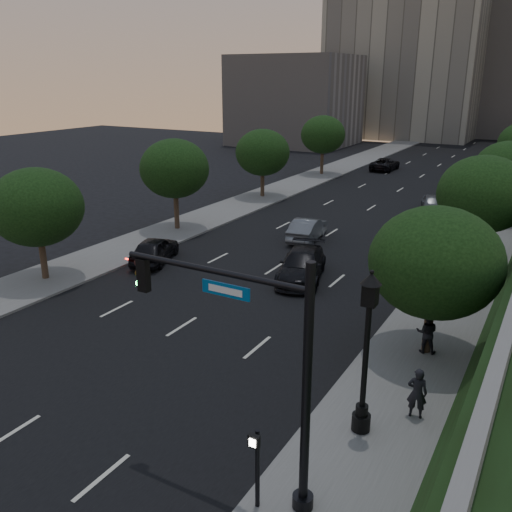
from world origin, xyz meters
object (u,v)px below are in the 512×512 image
Objects in this scene: sedan_near_left at (155,250)px; pedestrian_a at (417,393)px; pedestrian_b at (427,332)px; street_lamp at (365,361)px; sedan_mid_left at (307,229)px; traffic_signal_mast at (267,379)px; sedan_far_left at (385,164)px; sedan_far_right at (432,204)px; pedestrian_c at (463,291)px; sedan_near_right at (302,265)px.

pedestrian_a reaches higher than sedan_near_left.
street_lamp is at bearing 72.72° from pedestrian_b.
sedan_mid_left is 2.69× the size of pedestrian_b.
traffic_signal_mast is 55.77m from sedan_far_left.
sedan_mid_left is (6.17, 8.99, -0.01)m from sedan_near_left.
traffic_signal_mast is at bearing 118.84° from sedan_near_left.
sedan_mid_left is at bearing -143.84° from sedan_near_left.
sedan_far_right is at bearing 118.37° from sedan_far_left.
pedestrian_a is at bearing 80.20° from pedestrian_c.
sedan_far_right is 2.31× the size of pedestrian_b.
pedestrian_a is (11.90, -17.28, 0.26)m from sedan_mid_left.
pedestrian_b is 5.42m from pedestrian_c.
sedan_far_right is at bearing 95.81° from traffic_signal_mast.
pedestrian_b is at bearing -50.15° from sedan_near_right.
sedan_near_right is 3.21× the size of pedestrian_b.
sedan_far_right is at bearing -121.74° from sedan_mid_left.
sedan_near_left is 0.83× the size of sedan_near_right.
sedan_mid_left is (-9.26, 22.76, -2.89)m from traffic_signal_mast.
sedan_mid_left is at bearing 98.10° from sedan_far_left.
sedan_mid_left is at bearing -65.63° from pedestrian_a.
traffic_signal_mast is 1.23× the size of sedan_near_right.
sedan_mid_left is 0.84× the size of sedan_near_right.
traffic_signal_mast is 4.24m from street_lamp.
street_lamp is 11.81m from pedestrian_c.
sedan_near_left reaches higher than sedan_mid_left.
sedan_mid_left is at bearing -130.11° from sedan_far_right.
traffic_signal_mast is 1.47× the size of sedan_mid_left.
sedan_mid_left is 20.98m from pedestrian_a.
sedan_near_left is 0.87× the size of sedan_far_left.
sedan_mid_left is 13.96m from sedan_far_right.
traffic_signal_mast is 3.96× the size of pedestrian_b.
sedan_far_left is at bearing 106.31° from street_lamp.
sedan_far_right is (-3.62, 35.53, -2.98)m from traffic_signal_mast.
sedan_near_left is at bearing 47.67° from sedan_mid_left.
sedan_mid_left is at bearing -43.43° from pedestrian_c.
pedestrian_c is (17.76, 1.78, 0.22)m from sedan_near_left.
pedestrian_c is at bearing 140.22° from sedan_mid_left.
sedan_near_right is (-6.31, 15.59, -2.85)m from traffic_signal_mast.
traffic_signal_mast is 1.72× the size of sedan_far_right.
street_lamp is 14.08m from sedan_near_right.
sedan_mid_left is 13.66m from pedestrian_c.
traffic_signal_mast is 15.95m from pedestrian_c.
sedan_far_left is at bearing -83.07° from pedestrian_b.
street_lamp reaches higher than sedan_mid_left.
sedan_mid_left is (-10.57, 18.87, -1.85)m from street_lamp.
pedestrian_b reaches higher than sedan_far_left.
sedan_near_right is at bearing 112.04° from traffic_signal_mast.
street_lamp is 21.70m from sedan_mid_left.
pedestrian_a is (16.01, -48.58, 0.30)m from sedan_far_left.
sedan_near_left is 2.62× the size of pedestrian_a.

